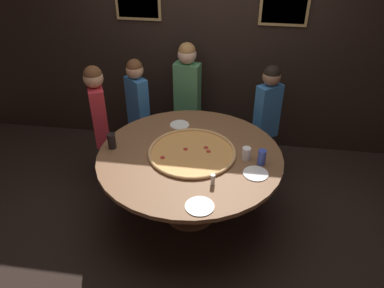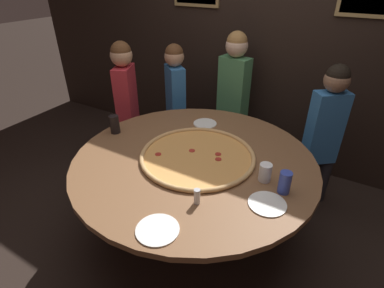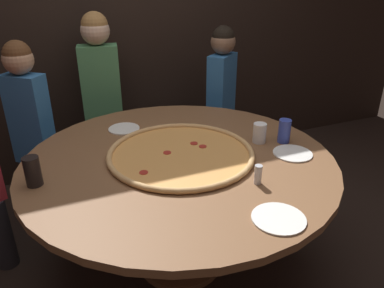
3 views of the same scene
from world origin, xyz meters
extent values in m
plane|color=black|center=(0.00, 0.00, 0.00)|extent=(24.00, 24.00, 0.00)
cube|color=black|center=(0.00, 1.45, 1.30)|extent=(6.40, 0.06, 2.60)
cube|color=#9E7F4C|center=(-0.80, 1.41, 1.75)|extent=(0.52, 0.02, 0.40)
cube|color=slate|center=(-0.80, 1.41, 1.75)|extent=(0.46, 0.01, 0.34)
cube|color=#9E7F4C|center=(0.80, 1.41, 1.75)|extent=(0.52, 0.02, 0.40)
cube|color=slate|center=(0.80, 1.41, 1.75)|extent=(0.46, 0.01, 0.34)
cylinder|color=brown|center=(0.00, 0.00, 0.72)|extent=(1.71, 1.71, 0.04)
cylinder|color=brown|center=(0.00, 0.00, 0.35)|extent=(0.16, 0.16, 0.70)
cylinder|color=brown|center=(0.00, 0.00, 0.02)|extent=(0.52, 0.52, 0.04)
cylinder|color=#E0994C|center=(0.02, 0.02, 0.75)|extent=(0.78, 0.78, 0.01)
torus|color=tan|center=(0.02, 0.02, 0.76)|extent=(0.82, 0.82, 0.03)
cylinder|color=#A8281E|center=(0.14, 0.11, 0.75)|extent=(0.04, 0.04, 0.00)
cylinder|color=#A8281E|center=(0.17, 0.05, 0.75)|extent=(0.04, 0.04, 0.00)
cylinder|color=#A8281E|center=(-0.05, 0.05, 0.75)|extent=(0.04, 0.04, 0.00)
cylinder|color=#A8281E|center=(-0.23, -0.11, 0.75)|extent=(0.04, 0.04, 0.00)
cylinder|color=white|center=(0.51, 0.00, 0.80)|extent=(0.08, 0.08, 0.12)
cylinder|color=#384CB7|center=(0.65, -0.05, 0.81)|extent=(0.07, 0.07, 0.14)
cylinder|color=black|center=(-0.74, 0.00, 0.81)|extent=(0.08, 0.08, 0.15)
cylinder|color=white|center=(0.60, -0.21, 0.74)|extent=(0.22, 0.22, 0.01)
cylinder|color=white|center=(-0.19, 0.51, 0.74)|extent=(0.20, 0.20, 0.01)
cylinder|color=white|center=(0.18, -0.68, 0.74)|extent=(0.23, 0.23, 0.01)
cylinder|color=silver|center=(0.25, -0.40, 0.78)|extent=(0.04, 0.04, 0.08)
cylinder|color=#B7B7BC|center=(0.25, -0.40, 0.83)|extent=(0.04, 0.04, 0.01)
cylinder|color=#232328|center=(-0.10, 1.12, 0.24)|extent=(0.15, 0.15, 0.49)
cylinder|color=#232328|center=(-0.31, 1.16, 0.24)|extent=(0.15, 0.15, 0.49)
cube|color=#4C8C59|center=(-0.20, 1.14, 0.83)|extent=(0.31, 0.20, 0.68)
sphere|color=beige|center=(-0.20, 1.14, 1.27)|extent=(0.21, 0.21, 0.21)
sphere|color=#9E703D|center=(-0.20, 1.14, 1.31)|extent=(0.19, 0.19, 0.19)
cylinder|color=#232328|center=(-0.66, 0.83, 0.22)|extent=(0.17, 0.17, 0.44)
cylinder|color=#232328|center=(-0.82, 0.95, 0.22)|extent=(0.17, 0.17, 0.44)
cube|color=#3370B2|center=(-0.74, 0.89, 0.75)|extent=(0.29, 0.28, 0.62)
sphere|color=tan|center=(-0.74, 0.89, 1.16)|extent=(0.19, 0.19, 0.19)
sphere|color=brown|center=(-0.74, 0.89, 1.19)|extent=(0.18, 0.18, 0.18)
cylinder|color=#232328|center=(0.80, 0.97, 0.22)|extent=(0.17, 0.17, 0.45)
cylinder|color=#232328|center=(0.64, 0.84, 0.22)|extent=(0.17, 0.17, 0.45)
cube|color=#3370B2|center=(0.72, 0.91, 0.76)|extent=(0.30, 0.28, 0.62)
sphere|color=#8C664C|center=(0.72, 0.91, 1.17)|extent=(0.19, 0.19, 0.19)
sphere|color=black|center=(0.72, 0.91, 1.20)|extent=(0.18, 0.18, 0.18)
cylinder|color=#232328|center=(-1.00, 0.40, 0.23)|extent=(0.16, 0.16, 0.46)
cylinder|color=#232328|center=(-1.09, 0.59, 0.23)|extent=(0.16, 0.16, 0.46)
cube|color=red|center=(-1.05, 0.49, 0.79)|extent=(0.25, 0.32, 0.65)
sphere|color=tan|center=(-1.05, 0.49, 1.22)|extent=(0.20, 0.20, 0.20)
sphere|color=brown|center=(-1.05, 0.49, 1.25)|extent=(0.19, 0.19, 0.19)
camera|label=1|loc=(0.44, -2.79, 2.71)|focal=35.00mm
camera|label=2|loc=(0.89, -1.54, 1.90)|focal=28.00mm
camera|label=3|loc=(-0.64, -1.71, 1.69)|focal=35.00mm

